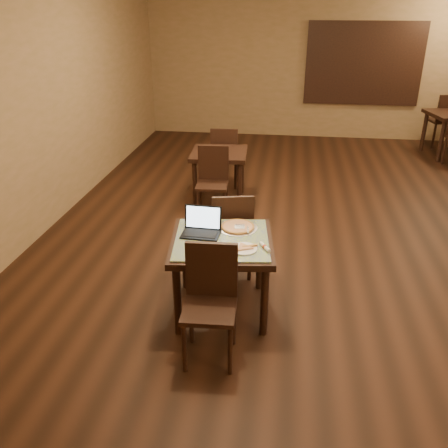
# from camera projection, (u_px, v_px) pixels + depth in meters

# --- Properties ---
(ground) EXTENTS (10.00, 10.00, 0.00)m
(ground) POSITION_uv_depth(u_px,v_px,m) (358.00, 239.00, 5.97)
(ground) COLOR black
(ground) RESTS_ON ground
(wall_back) EXTENTS (8.00, 0.02, 3.00)m
(wall_back) POSITION_uv_depth(u_px,v_px,m) (338.00, 66.00, 9.81)
(wall_back) COLOR #8A6546
(wall_back) RESTS_ON ground
(wall_left) EXTENTS (0.02, 10.00, 3.00)m
(wall_left) POSITION_uv_depth(u_px,v_px,m) (40.00, 110.00, 5.83)
(wall_left) COLOR #8A6546
(wall_left) RESTS_ON ground
(mural) EXTENTS (2.34, 0.05, 1.64)m
(mural) POSITION_uv_depth(u_px,v_px,m) (364.00, 64.00, 9.69)
(mural) COLOR #296996
(mural) RESTS_ON wall_back
(tiled_table) EXTENTS (1.02, 1.02, 0.76)m
(tiled_table) POSITION_uv_depth(u_px,v_px,m) (222.00, 249.00, 4.34)
(tiled_table) COLOR black
(tiled_table) RESTS_ON ground
(chair_main_near) EXTENTS (0.45, 0.45, 0.98)m
(chair_main_near) POSITION_uv_depth(u_px,v_px,m) (211.00, 296.00, 3.84)
(chair_main_near) COLOR black
(chair_main_near) RESTS_ON ground
(chair_main_far) EXTENTS (0.50, 0.50, 0.97)m
(chair_main_far) POSITION_uv_depth(u_px,v_px,m) (232.00, 231.00, 4.94)
(chair_main_far) COLOR black
(chair_main_far) RESTS_ON ground
(laptop) EXTENTS (0.36, 0.28, 0.24)m
(laptop) POSITION_uv_depth(u_px,v_px,m) (202.00, 226.00, 4.39)
(laptop) COLOR black
(laptop) RESTS_ON tiled_table
(plate) EXTENTS (0.23, 0.23, 0.01)m
(plate) POSITION_uv_depth(u_px,v_px,m) (244.00, 249.00, 4.10)
(plate) COLOR white
(plate) RESTS_ON tiled_table
(pizza_slice) EXTENTS (0.23, 0.23, 0.02)m
(pizza_slice) POSITION_uv_depth(u_px,v_px,m) (244.00, 247.00, 4.10)
(pizza_slice) COLOR beige
(pizza_slice) RESTS_ON plate
(pizza_pan) EXTENTS (0.38, 0.38, 0.01)m
(pizza_pan) POSITION_uv_depth(u_px,v_px,m) (238.00, 228.00, 4.49)
(pizza_pan) COLOR silver
(pizza_pan) RESTS_ON tiled_table
(pizza_whole) EXTENTS (0.32, 0.32, 0.02)m
(pizza_whole) POSITION_uv_depth(u_px,v_px,m) (238.00, 226.00, 4.49)
(pizza_whole) COLOR beige
(pizza_whole) RESTS_ON pizza_pan
(spatula) EXTENTS (0.12, 0.24, 0.01)m
(spatula) POSITION_uv_depth(u_px,v_px,m) (240.00, 227.00, 4.46)
(spatula) COLOR silver
(spatula) RESTS_ON pizza_whole
(napkin_roll) EXTENTS (0.11, 0.15, 0.04)m
(napkin_roll) POSITION_uv_depth(u_px,v_px,m) (265.00, 247.00, 4.11)
(napkin_roll) COLOR white
(napkin_roll) RESTS_ON tiled_table
(other_table_a_chair_far) EXTENTS (0.55, 0.55, 1.07)m
(other_table_a_chair_far) POSITION_uv_depth(u_px,v_px,m) (444.00, 118.00, 9.48)
(other_table_a_chair_far) COLOR black
(other_table_a_chair_far) RESTS_ON ground
(other_table_b) EXTENTS (0.84, 0.84, 0.75)m
(other_table_b) POSITION_uv_depth(u_px,v_px,m) (219.00, 160.00, 6.89)
(other_table_b) COLOR black
(other_table_b) RESTS_ON ground
(other_table_b_chair_near) EXTENTS (0.44, 0.44, 0.97)m
(other_table_b_chair_near) POSITION_uv_depth(u_px,v_px,m) (213.00, 178.00, 6.42)
(other_table_b_chair_near) COLOR black
(other_table_b_chair_near) RESTS_ON ground
(other_table_b_chair_far) EXTENTS (0.44, 0.44, 0.97)m
(other_table_b_chair_far) POSITION_uv_depth(u_px,v_px,m) (225.00, 154.00, 7.43)
(other_table_b_chair_far) COLOR black
(other_table_b_chair_far) RESTS_ON ground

